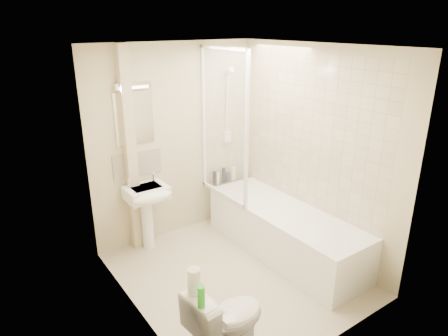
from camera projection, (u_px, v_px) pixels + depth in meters
floor at (235, 274)px, 4.37m from camera, size 2.50×2.50×0.00m
wall_back at (176, 143)px, 4.92m from camera, size 2.20×0.02×2.40m
wall_left at (132, 198)px, 3.36m from camera, size 0.02×2.50×2.40m
wall_right at (314, 152)px, 4.55m from camera, size 0.02×2.50×2.40m
ceiling at (238, 46)px, 3.54m from camera, size 2.20×2.50×0.02m
tile_back at (226, 117)px, 5.23m from camera, size 0.70×0.01×1.75m
tile_right at (311, 133)px, 4.50m from camera, size 0.01×2.10×1.75m
pipe_boxing at (130, 153)px, 4.53m from camera, size 0.12×0.12×2.40m
splashback at (138, 164)px, 4.69m from camera, size 0.60×0.02×0.30m
mirror at (134, 118)px, 4.49m from camera, size 0.46×0.01×0.60m
strip_light at (132, 85)px, 4.35m from camera, size 0.42×0.07×0.07m
bathtub at (284, 230)px, 4.71m from camera, size 0.70×2.10×0.55m
shower_screen at (223, 126)px, 4.70m from camera, size 0.04×0.92×1.80m
shower_fixture at (228, 109)px, 5.16m from camera, size 0.10×0.16×0.99m
pedestal_sink at (148, 200)px, 4.64m from camera, size 0.48×0.45×0.92m
bottle_black_a at (215, 178)px, 5.31m from camera, size 0.05×0.05×0.19m
bottle_white_a at (217, 178)px, 5.34m from camera, size 0.06×0.06×0.16m
bottle_black_b at (224, 175)px, 5.39m from camera, size 0.05×0.05×0.21m
bottle_blue at (228, 177)px, 5.44m from camera, size 0.06×0.06×0.13m
bottle_cream at (233, 174)px, 5.48m from camera, size 0.07×0.07×0.18m
toilet at (227, 320)px, 3.21m from camera, size 0.51×0.74×0.68m
toilet_roll_lower at (194, 286)px, 2.98m from camera, size 0.11×0.11×0.11m
toilet_roll_upper at (194, 275)px, 2.94m from camera, size 0.10×0.10×0.10m
green_bottle at (201, 297)px, 2.82m from camera, size 0.06×0.06×0.17m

